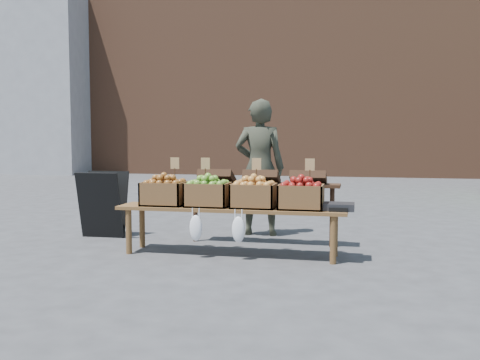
% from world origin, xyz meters
% --- Properties ---
extents(ground, '(80.00, 80.00, 0.00)m').
position_xyz_m(ground, '(0.00, 0.00, 0.00)').
color(ground, '#3E3E40').
extents(brick_building, '(24.00, 4.00, 10.00)m').
position_xyz_m(brick_building, '(0.00, 15.00, 5.00)').
color(brick_building, brown).
rests_on(brick_building, ground).
extents(grey_building, '(8.00, 3.00, 7.00)m').
position_xyz_m(grey_building, '(-14.00, 13.00, 3.50)').
color(grey_building, gray).
rests_on(grey_building, ground).
extents(vendor, '(0.72, 0.49, 1.92)m').
position_xyz_m(vendor, '(-0.99, 1.02, 0.96)').
color(vendor, '#2F3125').
rests_on(vendor, ground).
extents(chalkboard_sign, '(0.62, 0.35, 0.93)m').
position_xyz_m(chalkboard_sign, '(-3.08, 0.36, 0.46)').
color(chalkboard_sign, black).
rests_on(chalkboard_sign, ground).
extents(back_table, '(2.10, 0.44, 1.04)m').
position_xyz_m(back_table, '(-0.84, 0.36, 0.52)').
color(back_table, black).
rests_on(back_table, ground).
extents(display_bench, '(2.70, 0.56, 0.57)m').
position_xyz_m(display_bench, '(-1.08, -0.36, 0.28)').
color(display_bench, brown).
rests_on(display_bench, ground).
extents(crate_golden_apples, '(0.50, 0.40, 0.28)m').
position_xyz_m(crate_golden_apples, '(-1.90, -0.36, 0.71)').
color(crate_golden_apples, brown).
rests_on(crate_golden_apples, display_bench).
extents(crate_russet_pears, '(0.50, 0.40, 0.28)m').
position_xyz_m(crate_russet_pears, '(-1.35, -0.36, 0.71)').
color(crate_russet_pears, '#457F25').
rests_on(crate_russet_pears, display_bench).
extents(crate_red_apples, '(0.50, 0.40, 0.28)m').
position_xyz_m(crate_red_apples, '(-0.80, -0.36, 0.71)').
color(crate_red_apples, '#B68729').
rests_on(crate_red_apples, display_bench).
extents(crate_green_apples, '(0.50, 0.40, 0.28)m').
position_xyz_m(crate_green_apples, '(-0.25, -0.36, 0.71)').
color(crate_green_apples, maroon).
rests_on(crate_green_apples, display_bench).
extents(weighing_scale, '(0.34, 0.30, 0.08)m').
position_xyz_m(weighing_scale, '(0.17, -0.36, 0.61)').
color(weighing_scale, black).
rests_on(weighing_scale, display_bench).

